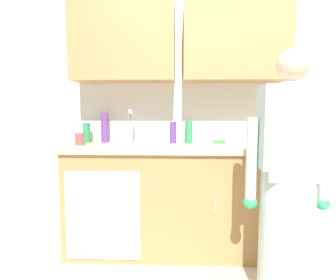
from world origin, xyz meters
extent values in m
cube|color=silver|center=(0.00, 1.05, 1.35)|extent=(4.80, 0.10, 2.70)
cube|color=#B27F4C|center=(-1.04, 0.83, 1.85)|extent=(0.91, 0.34, 0.70)
cube|color=#B27F4C|center=(-0.05, 0.83, 1.85)|extent=(0.91, 0.34, 0.70)
cube|color=#B27F4C|center=(-0.55, 0.70, 0.45)|extent=(1.90, 0.60, 0.90)
cube|color=#B7BABF|center=(-1.15, 0.39, 0.41)|extent=(0.60, 0.01, 0.72)
cylinder|color=silver|center=(-0.27, 0.39, 0.50)|extent=(0.01, 0.01, 0.12)
cylinder|color=silver|center=(0.16, 0.39, 0.50)|extent=(0.01, 0.01, 0.12)
cube|color=#A8A093|center=(-0.55, 0.70, 0.92)|extent=(1.96, 0.66, 0.04)
cube|color=#B7BABF|center=(-0.95, 0.70, 0.92)|extent=(0.50, 0.36, 0.03)
cylinder|color=#B7BABF|center=(-0.99, 0.85, 1.09)|extent=(0.02, 0.02, 0.30)
sphere|color=#B7BABF|center=(-0.99, 0.79, 1.23)|extent=(0.04, 0.04, 0.04)
cylinder|color=#B7BABF|center=(-0.86, 0.85, 0.99)|extent=(0.02, 0.02, 0.10)
cylinder|color=#B2C6C1|center=(0.15, 0.01, 0.44)|extent=(0.34, 0.34, 0.88)
cube|color=#B2C6C1|center=(0.15, 0.01, 1.14)|extent=(0.38, 0.22, 0.52)
sphere|color=beige|center=(0.15, 0.01, 1.52)|extent=(0.20, 0.20, 0.20)
cube|color=white|center=(0.15, -0.11, 0.90)|extent=(0.32, 0.04, 0.16)
cylinder|color=#B2C6C1|center=(-0.08, 0.03, 0.93)|extent=(0.07, 0.07, 0.55)
sphere|color=#33B266|center=(-0.08, 0.03, 0.65)|extent=(0.09, 0.09, 0.09)
cylinder|color=#B2C6C1|center=(0.38, 0.03, 0.93)|extent=(0.07, 0.07, 0.55)
sphere|color=#33B266|center=(0.38, 0.03, 0.65)|extent=(0.09, 0.09, 0.09)
cylinder|color=silver|center=(0.18, 0.88, 1.03)|extent=(0.06, 0.06, 0.17)
cylinder|color=#2D8C4C|center=(-0.46, 0.88, 1.04)|extent=(0.07, 0.07, 0.20)
cylinder|color=#66388C|center=(-0.60, 0.88, 1.04)|extent=(0.06, 0.06, 0.20)
cylinder|color=#66388C|center=(-1.25, 0.91, 1.08)|extent=(0.07, 0.07, 0.28)
cylinder|color=#2D8C4C|center=(-1.42, 0.89, 1.03)|extent=(0.07, 0.07, 0.18)
cylinder|color=#B24C47|center=(-1.42, 0.69, 0.99)|extent=(0.08, 0.08, 0.10)
cube|color=silver|center=(-0.22, 0.57, 0.94)|extent=(0.12, 0.23, 0.01)
cube|color=#4CBF4C|center=(-0.18, 0.85, 0.96)|extent=(0.11, 0.07, 0.03)
camera|label=1|loc=(-0.54, -1.85, 1.25)|focal=31.47mm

